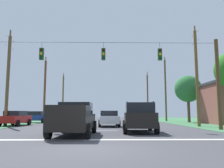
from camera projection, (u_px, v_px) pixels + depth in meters
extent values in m
plane|color=#3D3D42|center=(93.00, 148.00, 8.63)|extent=(120.00, 120.00, 0.00)
cube|color=white|center=(97.00, 140.00, 11.32)|extent=(15.56, 0.45, 0.01)
cube|color=white|center=(101.00, 130.00, 17.27)|extent=(2.50, 0.15, 0.01)
cube|color=white|center=(103.00, 126.00, 23.75)|extent=(2.50, 0.15, 0.01)
cube|color=white|center=(104.00, 122.00, 32.56)|extent=(2.50, 0.15, 0.01)
cube|color=white|center=(104.00, 121.00, 35.45)|extent=(2.50, 0.15, 0.01)
cylinder|color=#503A21|center=(218.00, 84.00, 18.29)|extent=(0.30, 0.30, 7.27)
cylinder|color=black|center=(102.00, 43.00, 18.54)|extent=(18.51, 0.02, 0.02)
cylinder|color=black|center=(42.00, 45.00, 18.43)|extent=(0.02, 0.02, 0.49)
cube|color=#19471E|center=(42.00, 54.00, 18.34)|extent=(0.32, 0.24, 0.95)
cylinder|color=#310503|center=(41.00, 50.00, 18.24)|extent=(0.20, 0.04, 0.20)
cylinder|color=orange|center=(41.00, 54.00, 18.20)|extent=(0.20, 0.04, 0.20)
cylinder|color=black|center=(41.00, 57.00, 18.16)|extent=(0.20, 0.04, 0.20)
cylinder|color=black|center=(103.00, 45.00, 18.52)|extent=(0.02, 0.02, 0.49)
cube|color=#19471E|center=(103.00, 54.00, 18.43)|extent=(0.32, 0.24, 0.95)
cylinder|color=#310503|center=(103.00, 50.00, 18.32)|extent=(0.20, 0.04, 0.20)
cylinder|color=orange|center=(103.00, 54.00, 18.29)|extent=(0.20, 0.04, 0.20)
cylinder|color=black|center=(103.00, 57.00, 18.25)|extent=(0.20, 0.04, 0.20)
cylinder|color=black|center=(160.00, 46.00, 18.60)|extent=(0.02, 0.02, 0.49)
cube|color=#19471E|center=(160.00, 54.00, 18.51)|extent=(0.32, 0.24, 0.95)
cylinder|color=#310503|center=(160.00, 50.00, 18.40)|extent=(0.20, 0.04, 0.20)
cylinder|color=orange|center=(160.00, 54.00, 18.37)|extent=(0.20, 0.04, 0.20)
cylinder|color=black|center=(160.00, 58.00, 18.33)|extent=(0.20, 0.04, 0.20)
cube|color=black|center=(74.00, 121.00, 13.48)|extent=(2.15, 5.45, 0.85)
cube|color=black|center=(76.00, 108.00, 14.22)|extent=(1.90, 1.95, 0.70)
cube|color=black|center=(53.00, 110.00, 12.23)|extent=(0.17, 2.38, 0.45)
cube|color=black|center=(88.00, 110.00, 12.21)|extent=(0.17, 2.38, 0.45)
cube|color=black|center=(65.00, 110.00, 10.93)|extent=(1.96, 0.16, 0.45)
cylinder|color=black|center=(64.00, 127.00, 15.26)|extent=(0.30, 0.81, 0.80)
cylinder|color=black|center=(94.00, 127.00, 15.24)|extent=(0.30, 0.81, 0.80)
cylinder|color=black|center=(48.00, 131.00, 11.61)|extent=(0.30, 0.81, 0.80)
cylinder|color=black|center=(88.00, 131.00, 11.59)|extent=(0.30, 0.81, 0.80)
cube|color=black|center=(139.00, 120.00, 15.97)|extent=(2.20, 4.90, 0.95)
cube|color=black|center=(139.00, 108.00, 15.92)|extent=(1.97, 3.29, 0.65)
cylinder|color=black|center=(126.00, 103.00, 16.00)|extent=(0.20, 2.72, 0.05)
cylinder|color=black|center=(151.00, 103.00, 15.94)|extent=(0.20, 2.72, 0.05)
cylinder|color=black|center=(124.00, 125.00, 17.57)|extent=(0.30, 0.77, 0.76)
cylinder|color=black|center=(150.00, 125.00, 17.50)|extent=(0.30, 0.77, 0.76)
cylinder|color=black|center=(125.00, 128.00, 14.33)|extent=(0.30, 0.77, 0.76)
cylinder|color=black|center=(157.00, 128.00, 14.26)|extent=(0.30, 0.77, 0.76)
cube|color=silver|center=(109.00, 119.00, 22.51)|extent=(1.97, 4.37, 0.70)
cube|color=black|center=(109.00, 113.00, 22.58)|extent=(1.70, 2.16, 0.50)
cylinder|color=black|center=(119.00, 124.00, 21.11)|extent=(0.25, 0.65, 0.64)
cylinder|color=black|center=(100.00, 124.00, 21.01)|extent=(0.25, 0.65, 0.64)
cylinder|color=black|center=(117.00, 122.00, 23.92)|extent=(0.25, 0.65, 0.64)
cylinder|color=black|center=(99.00, 123.00, 23.82)|extent=(0.25, 0.65, 0.64)
cube|color=maroon|center=(15.00, 119.00, 23.71)|extent=(2.02, 4.39, 0.70)
cube|color=black|center=(16.00, 113.00, 23.78)|extent=(1.72, 2.18, 0.50)
cylinder|color=black|center=(13.00, 122.00, 25.10)|extent=(0.25, 0.65, 0.64)
cylinder|color=black|center=(29.00, 122.00, 25.04)|extent=(0.25, 0.65, 0.64)
cylinder|color=black|center=(18.00, 123.00, 22.23)|extent=(0.25, 0.65, 0.64)
cube|color=navy|center=(36.00, 118.00, 30.41)|extent=(4.46, 2.22, 0.70)
cube|color=black|center=(36.00, 113.00, 30.48)|extent=(2.25, 1.82, 0.50)
cylinder|color=black|center=(49.00, 120.00, 31.14)|extent=(0.66, 0.28, 0.64)
cylinder|color=black|center=(44.00, 121.00, 29.36)|extent=(0.66, 0.28, 0.64)
cylinder|color=black|center=(28.00, 120.00, 31.37)|extent=(0.66, 0.28, 0.64)
cylinder|color=black|center=(22.00, 121.00, 29.59)|extent=(0.66, 0.28, 0.64)
cylinder|color=brown|center=(197.00, 78.00, 22.52)|extent=(0.30, 0.30, 9.51)
cube|color=brown|center=(195.00, 35.00, 23.06)|extent=(0.12, 0.12, 1.86)
cylinder|color=#B2B7BC|center=(192.00, 36.00, 23.81)|extent=(0.08, 0.08, 0.12)
cylinder|color=#B2B7BC|center=(198.00, 31.00, 22.34)|extent=(0.08, 0.08, 0.12)
cube|color=brown|center=(195.00, 43.00, 22.95)|extent=(0.12, 0.12, 1.98)
cylinder|color=#B2B7BC|center=(192.00, 45.00, 23.75)|extent=(0.08, 0.08, 0.12)
cylinder|color=#B2B7BC|center=(198.00, 40.00, 22.18)|extent=(0.08, 0.08, 0.12)
cylinder|color=brown|center=(166.00, 90.00, 36.57)|extent=(0.27, 0.27, 9.78)
cube|color=brown|center=(165.00, 63.00, 37.13)|extent=(0.12, 0.12, 1.89)
cylinder|color=#B2B7BC|center=(164.00, 63.00, 37.89)|extent=(0.08, 0.08, 0.12)
cylinder|color=#B2B7BC|center=(166.00, 61.00, 36.39)|extent=(0.08, 0.08, 0.12)
cylinder|color=brown|center=(148.00, 97.00, 50.81)|extent=(0.32, 0.32, 9.72)
cube|color=brown|center=(147.00, 77.00, 51.37)|extent=(0.12, 0.12, 2.30)
cylinder|color=#B2B7BC|center=(147.00, 77.00, 52.30)|extent=(0.08, 0.08, 0.12)
cylinder|color=#B2B7BC|center=(148.00, 76.00, 50.47)|extent=(0.08, 0.08, 0.12)
cylinder|color=brown|center=(8.00, 80.00, 23.07)|extent=(0.32, 0.32, 9.16)
cube|color=brown|center=(10.00, 40.00, 23.59)|extent=(0.12, 0.12, 2.10)
cylinder|color=#B2B7BC|center=(13.00, 41.00, 24.44)|extent=(0.08, 0.08, 0.12)
cylinder|color=#B2B7BC|center=(7.00, 36.00, 22.78)|extent=(0.08, 0.08, 0.12)
cube|color=brown|center=(10.00, 48.00, 23.48)|extent=(0.12, 0.12, 2.21)
cylinder|color=#B2B7BC|center=(13.00, 50.00, 24.38)|extent=(0.08, 0.08, 0.12)
cylinder|color=#B2B7BC|center=(6.00, 45.00, 22.62)|extent=(0.08, 0.08, 0.12)
cylinder|color=brown|center=(45.00, 91.00, 36.13)|extent=(0.33, 0.33, 9.60)
cube|color=brown|center=(46.00, 63.00, 36.67)|extent=(0.12, 0.12, 2.03)
cylinder|color=#B2B7BC|center=(47.00, 63.00, 37.49)|extent=(0.08, 0.08, 0.12)
cylinder|color=#B2B7BC|center=(44.00, 61.00, 35.89)|extent=(0.08, 0.08, 0.12)
cube|color=brown|center=(46.00, 69.00, 36.56)|extent=(0.12, 0.12, 2.32)
cylinder|color=#B2B7BC|center=(47.00, 69.00, 37.50)|extent=(0.08, 0.08, 0.12)
cylinder|color=#B2B7BC|center=(44.00, 67.00, 35.66)|extent=(0.08, 0.08, 0.12)
cylinder|color=brown|center=(63.00, 97.00, 50.67)|extent=(0.32, 0.32, 9.50)
cube|color=brown|center=(63.00, 78.00, 51.21)|extent=(0.12, 0.12, 2.12)
cylinder|color=#B2B7BC|center=(64.00, 78.00, 52.07)|extent=(0.08, 0.08, 0.12)
cylinder|color=#B2B7BC|center=(63.00, 77.00, 50.39)|extent=(0.08, 0.08, 0.12)
cylinder|color=brown|center=(189.00, 109.00, 31.48)|extent=(0.38, 0.38, 3.62)
ellipsoid|color=#2A6A35|center=(188.00, 89.00, 31.83)|extent=(3.64, 3.64, 3.69)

